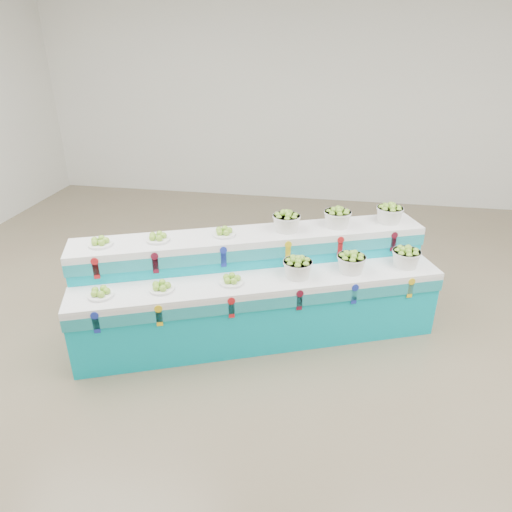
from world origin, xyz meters
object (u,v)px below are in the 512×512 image
object	(u,v)px
basket_upper_right	(390,213)
plate_upper_mid	(158,237)
display_stand	(256,288)
basket_lower_left	(298,267)

from	to	relation	value
basket_upper_right	plate_upper_mid	bearing A→B (deg)	-158.37
plate_upper_mid	basket_upper_right	world-z (taller)	basket_upper_right
display_stand	basket_lower_left	bearing A→B (deg)	-31.69
display_stand	basket_upper_right	world-z (taller)	basket_upper_right
basket_lower_left	basket_upper_right	xyz separation A→B (m)	(0.88, 0.83, 0.30)
display_stand	basket_upper_right	distance (m)	1.62
plate_upper_mid	basket_lower_left	bearing A→B (deg)	2.57
basket_lower_left	plate_upper_mid	size ratio (longest dim) A/B	1.20
display_stand	basket_lower_left	distance (m)	0.53
plate_upper_mid	basket_upper_right	distance (m)	2.42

